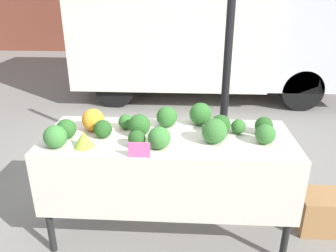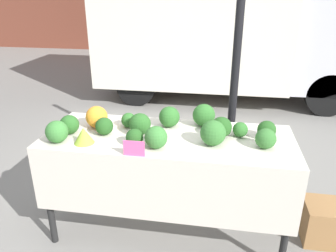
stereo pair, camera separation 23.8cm
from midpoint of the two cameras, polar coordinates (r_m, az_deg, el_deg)
ground_plane at (r=2.87m, az=2.49°, el=-17.42°), size 40.00×40.00×0.00m
tent_pole at (r=2.88m, az=14.15°, el=10.74°), size 0.07×0.07×2.57m
parked_truck at (r=6.10m, az=11.24°, el=18.38°), size 4.66×2.04×2.76m
market_table at (r=2.41m, az=2.59°, el=-5.00°), size 1.84×0.71×0.85m
orange_cauliflower at (r=2.57m, az=-9.74°, el=1.52°), size 0.17×0.17×0.17m
romanesco_head at (r=2.33m, az=-11.68°, el=-1.70°), size 0.14×0.14×0.11m
broccoli_head_0 at (r=2.50m, az=-14.23°, el=0.18°), size 0.14×0.14×0.14m
broccoli_head_1 at (r=2.41m, az=-2.09°, el=0.30°), size 0.16×0.16×0.16m
broccoli_head_2 at (r=2.43m, az=-8.32°, el=-0.09°), size 0.13×0.13×0.13m
broccoli_head_3 at (r=2.42m, az=12.08°, el=-0.26°), size 0.15×0.15×0.15m
broccoli_head_4 at (r=2.55m, az=2.91°, el=1.56°), size 0.16×0.16×0.16m
broccoli_head_5 at (r=2.55m, az=-4.24°, el=0.99°), size 0.11×0.11×0.11m
broccoli_head_6 at (r=2.20m, az=0.99°, el=-2.06°), size 0.16×0.16×0.16m
broccoli_head_7 at (r=2.28m, az=10.83°, el=-1.28°), size 0.18×0.18×0.18m
broccoli_head_8 at (r=2.46m, az=15.20°, el=-0.67°), size 0.11×0.11×0.11m
broccoli_head_9 at (r=2.25m, az=-2.85°, el=-2.04°), size 0.12×0.12×0.12m
broccoli_head_10 at (r=2.33m, az=19.49°, el=-2.16°), size 0.14×0.14×0.14m
broccoli_head_11 at (r=2.38m, az=-16.13°, el=-1.02°), size 0.16×0.16×0.16m
broccoli_head_12 at (r=2.59m, az=8.89°, el=1.83°), size 0.18×0.18×0.18m
broccoli_head_13 at (r=2.49m, az=19.47°, el=-0.70°), size 0.13×0.13×0.13m
price_sign at (r=2.11m, az=-2.74°, el=-4.02°), size 0.14×0.01×0.11m
produce_crate at (r=3.03m, az=29.24°, el=-14.61°), size 0.49×0.31×0.32m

